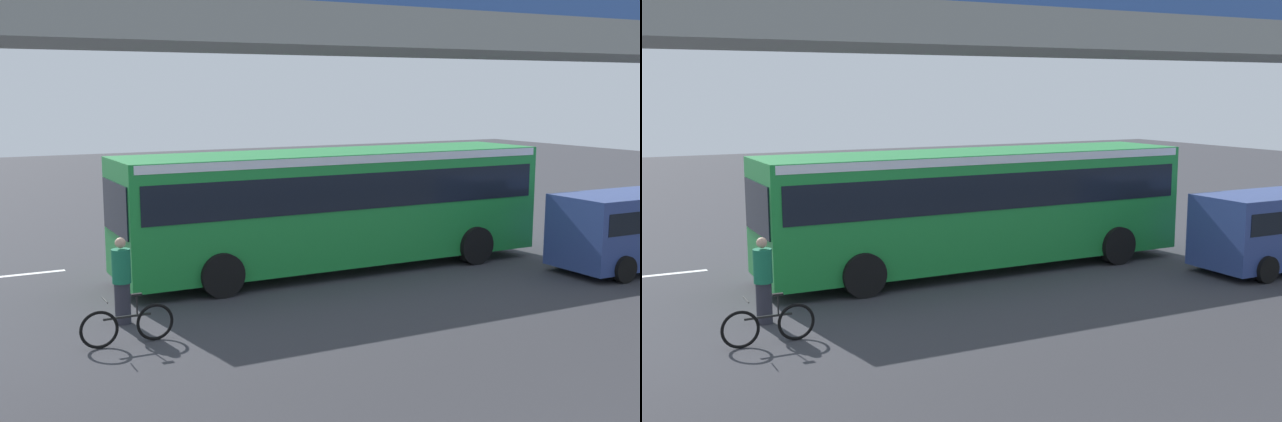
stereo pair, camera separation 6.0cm
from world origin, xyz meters
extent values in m
plane|color=#38383D|center=(0.00, 0.00, 0.00)|extent=(80.00, 80.00, 0.00)
cube|color=#1E8C38|center=(0.58, 1.12, 1.72)|extent=(11.50, 2.55, 2.86)
cube|color=black|center=(0.58, 1.12, 2.23)|extent=(11.04, 2.59, 0.90)
cube|color=white|center=(0.58, 1.12, 3.03)|extent=(11.27, 2.58, 0.20)
cube|color=black|center=(6.35, 1.12, 2.06)|extent=(0.04, 2.24, 1.20)
cylinder|color=black|center=(4.26, 2.39, 0.52)|extent=(1.04, 0.30, 1.04)
cylinder|color=black|center=(4.26, -0.16, 0.52)|extent=(1.04, 0.30, 1.04)
cylinder|color=black|center=(-3.10, 2.39, 0.52)|extent=(1.04, 0.30, 1.04)
cylinder|color=black|center=(-3.10, -0.16, 0.52)|extent=(1.04, 0.30, 1.04)
cube|color=#33478C|center=(-6.61, 4.80, 1.12)|extent=(4.80, 1.95, 1.86)
cube|color=black|center=(-6.61, 4.80, 1.48)|extent=(4.42, 1.98, 0.56)
cylinder|color=black|center=(-5.03, 5.77, 0.34)|extent=(0.68, 0.22, 0.68)
cylinder|color=black|center=(-5.03, 3.82, 0.34)|extent=(0.68, 0.22, 0.68)
torus|color=black|center=(7.56, 4.72, 0.36)|extent=(0.72, 0.06, 0.72)
torus|color=black|center=(6.51, 4.72, 0.36)|extent=(0.72, 0.06, 0.72)
cube|color=black|center=(7.03, 4.72, 0.54)|extent=(0.89, 0.04, 0.04)
cylinder|color=black|center=(6.85, 4.72, 0.74)|extent=(0.03, 0.03, 0.40)
cube|color=black|center=(6.85, 4.72, 0.94)|extent=(0.20, 0.08, 0.04)
cylinder|color=black|center=(7.43, 4.72, 0.91)|extent=(0.02, 0.44, 0.02)
cylinder|color=#2D2D38|center=(6.79, 3.35, 0.42)|extent=(0.32, 0.32, 0.85)
cylinder|color=#19724C|center=(6.79, 3.35, 1.20)|extent=(0.38, 0.38, 0.70)
sphere|color=tan|center=(6.79, 3.35, 1.68)|extent=(0.22, 0.22, 0.22)
cylinder|color=slate|center=(0.49, -2.90, 1.40)|extent=(0.08, 0.08, 2.80)
cube|color=yellow|center=(0.49, -2.90, 2.50)|extent=(0.04, 0.60, 0.60)
cube|color=silver|center=(-8.00, -2.10, 0.00)|extent=(2.00, 0.20, 0.01)
cube|color=silver|center=(-4.00, -2.10, 0.00)|extent=(2.00, 0.20, 0.01)
cube|color=silver|center=(0.00, -2.10, 0.00)|extent=(2.00, 0.20, 0.01)
cube|color=silver|center=(4.00, -2.10, 0.00)|extent=(2.00, 0.20, 0.01)
cube|color=silver|center=(8.00, -2.10, 0.00)|extent=(2.00, 0.20, 0.01)
cube|color=gray|center=(0.00, 9.31, 5.51)|extent=(29.80, 2.60, 0.50)
cube|color=#3359A5|center=(0.00, 8.06, 6.31)|extent=(29.80, 0.08, 1.10)
camera|label=1|loc=(10.39, 18.79, 4.74)|focal=43.51mm
camera|label=2|loc=(10.34, 18.82, 4.74)|focal=43.51mm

